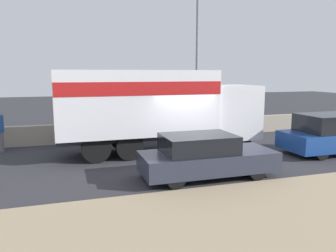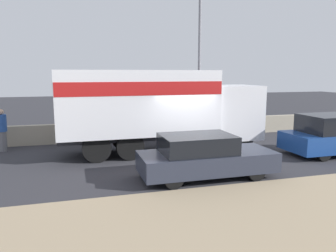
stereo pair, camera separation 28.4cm
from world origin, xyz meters
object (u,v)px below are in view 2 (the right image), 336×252
Objects in this scene: box_truck at (155,104)px; car_hatchback at (204,156)px; car_sedan_second at (336,135)px; pedestrian at (2,130)px; street_lamp at (199,53)px.

box_truck reaches higher than car_hatchback.
car_sedan_second is 14.04m from pedestrian.
pedestrian is (-6.93, 5.70, 0.26)m from car_hatchback.
car_hatchback is at bearing -39.43° from pedestrian.
car_hatchback is at bearing -79.50° from box_truck.
street_lamp is at bearing 135.42° from car_sedan_second.
pedestrian is at bearing -179.64° from street_lamp.
pedestrian is at bearing 162.38° from box_truck.
street_lamp is 4.09× the size of pedestrian.
car_sedan_second is 2.49× the size of pedestrian.
pedestrian is (-6.24, 1.98, -1.11)m from box_truck.
box_truck is at bearing -17.62° from pedestrian.
street_lamp is 1.65× the size of car_sedan_second.
box_truck is 7.60m from car_sedan_second.
car_sedan_second is at bearing -17.87° from box_truck.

